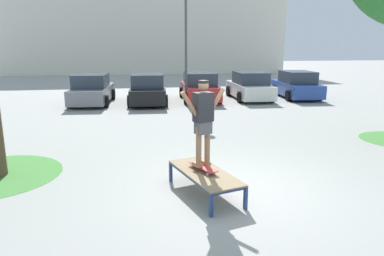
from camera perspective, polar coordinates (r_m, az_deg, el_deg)
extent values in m
plane|color=#999993|center=(7.39, 6.41, -9.86)|extent=(120.00, 120.00, 0.00)
cube|color=silver|center=(39.37, -7.75, 16.49)|extent=(30.04, 4.00, 10.60)
cube|color=navy|center=(7.75, -3.44, -7.19)|extent=(0.07, 0.07, 0.38)
cube|color=navy|center=(8.02, 1.23, -6.46)|extent=(0.07, 0.07, 0.38)
cube|color=navy|center=(6.21, 3.11, -12.51)|extent=(0.07, 0.07, 0.38)
cube|color=navy|center=(6.54, 8.61, -11.25)|extent=(0.07, 0.07, 0.38)
cylinder|color=navy|center=(6.88, -0.56, -7.92)|extent=(0.57, 1.84, 0.05)
cylinder|color=navy|center=(7.18, 4.55, -7.04)|extent=(0.57, 1.84, 0.05)
cylinder|color=navy|center=(7.80, -1.07, -5.34)|extent=(0.74, 0.26, 0.05)
cylinder|color=navy|center=(6.28, 5.98, -10.10)|extent=(0.74, 0.26, 0.05)
cube|color=#847051|center=(7.01, 2.06, -7.17)|extent=(1.25, 2.04, 0.03)
cube|color=#B23333|center=(7.04, 1.76, -6.21)|extent=(0.49, 0.82, 0.02)
cylinder|color=silver|center=(7.25, 0.02, -6.11)|extent=(0.05, 0.06, 0.06)
cylinder|color=silver|center=(7.32, 1.02, -5.91)|extent=(0.05, 0.06, 0.06)
cylinder|color=silver|center=(6.81, 2.54, -7.42)|extent=(0.05, 0.06, 0.06)
cylinder|color=silver|center=(6.89, 3.58, -7.18)|extent=(0.05, 0.06, 0.06)
cylinder|color=#8E6647|center=(6.87, 1.08, -3.06)|extent=(0.11, 0.11, 0.82)
cube|color=#99704C|center=(7.02, 0.85, -5.91)|extent=(0.18, 0.26, 0.07)
cylinder|color=#8E6647|center=(6.97, 2.46, -2.82)|extent=(0.11, 0.11, 0.82)
cube|color=#99704C|center=(7.12, 2.21, -5.63)|extent=(0.18, 0.26, 0.07)
cube|color=#4C4C51|center=(6.82, 1.80, 0.08)|extent=(0.35, 0.30, 0.24)
cube|color=#232328|center=(6.75, 1.83, 3.39)|extent=(0.42, 0.34, 0.56)
cylinder|color=#8E6647|center=(6.57, -0.35, 3.82)|extent=(0.40, 0.23, 0.52)
cylinder|color=#8E6647|center=(6.90, 3.91, 4.24)|extent=(0.40, 0.23, 0.52)
sphere|color=#8E6647|center=(6.69, 1.85, 6.86)|extent=(0.20, 0.20, 0.20)
cylinder|color=black|center=(6.68, 1.86, 7.45)|extent=(0.19, 0.19, 0.05)
cube|color=slate|center=(18.79, -15.74, 5.36)|extent=(2.01, 4.32, 0.70)
cube|color=#2D3847|center=(18.57, -15.95, 7.35)|extent=(1.71, 2.21, 0.64)
cylinder|color=black|center=(20.25, -17.43, 5.18)|extent=(0.26, 0.61, 0.60)
cylinder|color=black|center=(19.96, -12.64, 5.35)|extent=(0.26, 0.61, 0.60)
cylinder|color=black|center=(17.74, -19.14, 4.01)|extent=(0.26, 0.61, 0.60)
cylinder|color=black|center=(17.41, -13.69, 4.21)|extent=(0.26, 0.61, 0.60)
cube|color=black|center=(18.37, -7.12, 5.59)|extent=(1.93, 4.29, 0.70)
cube|color=#2D3847|center=(18.15, -7.19, 7.62)|extent=(1.67, 2.18, 0.64)
cylinder|color=black|center=(19.72, -9.55, 5.40)|extent=(0.25, 0.61, 0.60)
cylinder|color=black|center=(19.70, -4.59, 5.53)|extent=(0.25, 0.61, 0.60)
cylinder|color=black|center=(17.14, -9.99, 4.25)|extent=(0.25, 0.61, 0.60)
cylinder|color=black|center=(17.12, -4.29, 4.40)|extent=(0.25, 0.61, 0.60)
cube|color=red|center=(19.18, 1.21, 6.00)|extent=(1.91, 4.28, 0.70)
cube|color=#2D3847|center=(18.97, 1.28, 7.95)|extent=(1.66, 2.18, 0.64)
cylinder|color=black|center=(20.40, -1.68, 5.82)|extent=(0.25, 0.61, 0.60)
cylinder|color=black|center=(20.62, 3.06, 5.89)|extent=(0.25, 0.61, 0.60)
cylinder|color=black|center=(17.83, -0.93, 4.78)|extent=(0.25, 0.61, 0.60)
cylinder|color=black|center=(18.08, 4.46, 4.86)|extent=(0.25, 0.61, 0.60)
cube|color=silver|center=(19.89, 9.19, 6.09)|extent=(1.87, 4.27, 0.70)
cube|color=#2D3847|center=(19.68, 9.38, 7.97)|extent=(1.64, 2.16, 0.64)
cylinder|color=black|center=(20.95, 5.92, 5.95)|extent=(0.24, 0.61, 0.60)
cylinder|color=black|center=(21.40, 10.38, 5.96)|extent=(0.24, 0.61, 0.60)
cylinder|color=black|center=(18.44, 7.75, 4.94)|extent=(0.24, 0.61, 0.60)
cylinder|color=black|center=(18.95, 12.74, 4.95)|extent=(0.24, 0.61, 0.60)
cube|color=#28479E|center=(21.06, 16.34, 6.11)|extent=(2.06, 4.33, 0.70)
cube|color=#2D3847|center=(20.85, 16.60, 7.88)|extent=(1.74, 2.23, 0.64)
cylinder|color=black|center=(22.03, 13.03, 6.03)|extent=(0.27, 0.62, 0.60)
cylinder|color=black|center=(22.59, 17.17, 5.96)|extent=(0.27, 0.62, 0.60)
cylinder|color=black|center=(19.58, 15.30, 5.06)|extent=(0.27, 0.62, 0.60)
cylinder|color=black|center=(20.22, 19.85, 4.99)|extent=(0.27, 0.62, 0.60)
cylinder|color=#4C4C51|center=(17.58, -0.98, 12.68)|extent=(0.12, 0.12, 5.50)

